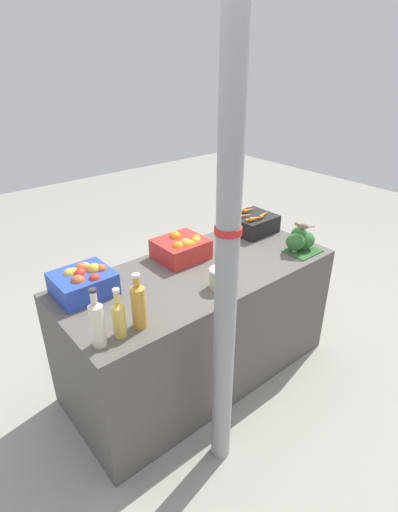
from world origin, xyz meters
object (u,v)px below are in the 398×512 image
object	(u,v)px
pickle_jar	(220,278)
broccoli_pile	(300,240)
juice_bottle_amber	(138,305)
sparrow_bird	(302,226)
juice_bottle_golden	(119,317)
carrot_crate	(252,223)
apple_crate	(83,281)
juice_bottle_cloudy	(97,322)
support_pole	(228,243)
orange_crate	(181,247)

from	to	relation	value
pickle_jar	broccoli_pile	bearing A→B (deg)	0.61
juice_bottle_amber	pickle_jar	bearing A→B (deg)	2.07
broccoli_pile	sparrow_bird	xyz separation A→B (m)	(-0.02, -0.02, 0.11)
juice_bottle_golden	juice_bottle_amber	size ratio (longest dim) A/B	0.88
carrot_crate	juice_bottle_amber	distance (m)	1.35
broccoli_pile	pickle_jar	world-z (taller)	broccoli_pile
carrot_crate	juice_bottle_golden	distance (m)	1.45
apple_crate	juice_bottle_golden	bearing A→B (deg)	-94.34
juice_bottle_cloudy	support_pole	bearing A→B (deg)	-34.48
carrot_crate	juice_bottle_cloudy	world-z (taller)	juice_bottle_cloudy
support_pole	carrot_crate	bearing A→B (deg)	37.53
orange_crate	juice_bottle_amber	xyz separation A→B (m)	(-0.60, -0.45, 0.05)
juice_bottle_golden	pickle_jar	world-z (taller)	juice_bottle_golden
carrot_crate	broccoli_pile	size ratio (longest dim) A/B	1.37
juice_bottle_amber	juice_bottle_golden	bearing A→B (deg)	-180.00
support_pole	juice_bottle_amber	xyz separation A→B (m)	(-0.26, 0.32, -0.36)
carrot_crate	pickle_jar	size ratio (longest dim) A/B	2.59
apple_crate	juice_bottle_amber	distance (m)	0.46
carrot_crate	juice_bottle_golden	world-z (taller)	juice_bottle_golden
juice_bottle_cloudy	orange_crate	bearing A→B (deg)	28.77
support_pole	carrot_crate	distance (m)	1.34
carrot_crate	broccoli_pile	distance (m)	0.42
sparrow_bird	orange_crate	bearing A→B (deg)	23.52
support_pole	orange_crate	bearing A→B (deg)	66.12
carrot_crate	sparrow_bird	world-z (taller)	sparrow_bird
apple_crate	pickle_jar	world-z (taller)	apple_crate
juice_bottle_amber	pickle_jar	world-z (taller)	juice_bottle_amber
apple_crate	orange_crate	size ratio (longest dim) A/B	1.00
juice_bottle_golden	sparrow_bird	xyz separation A→B (m)	(1.37, 0.01, 0.08)
juice_bottle_amber	juice_bottle_cloudy	bearing A→B (deg)	-180.00
juice_bottle_cloudy	pickle_jar	size ratio (longest dim) A/B	2.51
carrot_crate	sparrow_bird	xyz separation A→B (m)	(-0.01, -0.44, 0.12)
broccoli_pile	juice_bottle_amber	distance (m)	1.28
apple_crate	broccoli_pile	xyz separation A→B (m)	(1.35, -0.42, -0.00)
orange_crate	carrot_crate	distance (m)	0.67
apple_crate	carrot_crate	world-z (taller)	apple_crate
sparrow_bird	carrot_crate	bearing A→B (deg)	-34.26
apple_crate	juice_bottle_cloudy	size ratio (longest dim) A/B	1.03
orange_crate	pickle_jar	distance (m)	0.43
orange_crate	carrot_crate	size ratio (longest dim) A/B	1.00
apple_crate	orange_crate	distance (m)	0.67
support_pole	juice_bottle_amber	world-z (taller)	support_pole
juice_bottle_golden	orange_crate	bearing A→B (deg)	32.31
broccoli_pile	sparrow_bird	distance (m)	0.12
support_pole	pickle_jar	size ratio (longest dim) A/B	21.71
apple_crate	juice_bottle_amber	xyz separation A→B (m)	(0.07, -0.45, 0.05)
carrot_crate	juice_bottle_amber	world-z (taller)	juice_bottle_amber
carrot_crate	juice_bottle_golden	xyz separation A→B (m)	(-1.38, -0.45, 0.04)
juice_bottle_amber	orange_crate	bearing A→B (deg)	36.71
pickle_jar	apple_crate	bearing A→B (deg)	144.91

